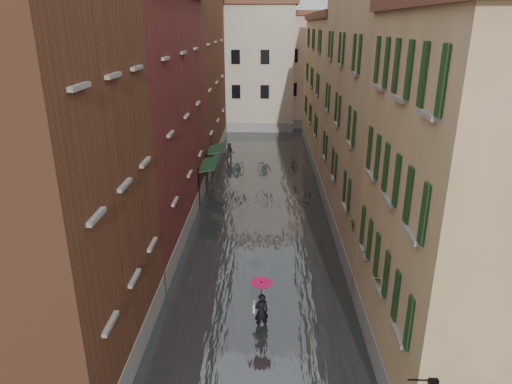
# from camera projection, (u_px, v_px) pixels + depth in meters

# --- Properties ---
(ground) EXTENTS (120.00, 120.00, 0.00)m
(ground) POSITION_uv_depth(u_px,v_px,m) (257.00, 328.00, 17.72)
(ground) COLOR #545557
(ground) RESTS_ON ground
(floodwater) EXTENTS (10.00, 60.00, 0.20)m
(floodwater) POSITION_uv_depth(u_px,v_px,m) (262.00, 203.00, 29.88)
(floodwater) COLOR #3F4446
(floodwater) RESTS_ON ground
(building_left_near) EXTENTS (6.00, 8.00, 13.00)m
(building_left_near) POSITION_uv_depth(u_px,v_px,m) (24.00, 187.00, 13.77)
(building_left_near) COLOR brown
(building_left_near) RESTS_ON ground
(building_left_mid) EXTENTS (6.00, 14.00, 12.50)m
(building_left_mid) POSITION_uv_depth(u_px,v_px,m) (130.00, 122.00, 24.17)
(building_left_mid) COLOR maroon
(building_left_mid) RESTS_ON ground
(building_left_far) EXTENTS (6.00, 16.00, 14.00)m
(building_left_far) POSITION_uv_depth(u_px,v_px,m) (180.00, 77.00, 37.98)
(building_left_far) COLOR brown
(building_left_far) RESTS_ON ground
(building_right_near) EXTENTS (6.00, 8.00, 11.50)m
(building_right_near) POSITION_uv_depth(u_px,v_px,m) (489.00, 214.00, 13.68)
(building_right_near) COLOR olive
(building_right_near) RESTS_ON ground
(building_right_mid) EXTENTS (6.00, 14.00, 13.00)m
(building_right_mid) POSITION_uv_depth(u_px,v_px,m) (395.00, 119.00, 23.74)
(building_right_mid) COLOR tan
(building_right_mid) RESTS_ON ground
(building_right_far) EXTENTS (6.00, 16.00, 11.50)m
(building_right_far) POSITION_uv_depth(u_px,v_px,m) (348.00, 93.00, 38.07)
(building_right_far) COLOR olive
(building_right_far) RESTS_ON ground
(building_end_cream) EXTENTS (12.00, 9.00, 13.00)m
(building_end_cream) POSITION_uv_depth(u_px,v_px,m) (239.00, 68.00, 51.19)
(building_end_cream) COLOR #C1B599
(building_end_cream) RESTS_ON ground
(building_end_pink) EXTENTS (10.00, 9.00, 12.00)m
(building_end_pink) POSITION_uv_depth(u_px,v_px,m) (317.00, 71.00, 53.02)
(building_end_pink) COLOR #D2A993
(building_end_pink) RESTS_ON ground
(awning_near) EXTENTS (1.09, 3.30, 2.80)m
(awning_near) POSITION_uv_depth(u_px,v_px,m) (209.00, 165.00, 29.80)
(awning_near) COLOR #16321B
(awning_near) RESTS_ON ground
(awning_far) EXTENTS (1.09, 2.74, 2.80)m
(awning_far) POSITION_uv_depth(u_px,v_px,m) (215.00, 150.00, 33.42)
(awning_far) COLOR #16321B
(awning_far) RESTS_ON ground
(wall_lantern) EXTENTS (0.71, 0.22, 0.35)m
(wall_lantern) POSITION_uv_depth(u_px,v_px,m) (431.00, 383.00, 10.94)
(wall_lantern) COLOR black
(wall_lantern) RESTS_ON ground
(window_planters) EXTENTS (0.59, 5.48, 0.84)m
(window_planters) POSITION_uv_depth(u_px,v_px,m) (369.00, 244.00, 16.77)
(window_planters) COLOR brown
(window_planters) RESTS_ON ground
(pedestrian_main) EXTENTS (0.86, 0.86, 2.06)m
(pedestrian_main) POSITION_uv_depth(u_px,v_px,m) (261.00, 302.00, 17.28)
(pedestrian_main) COLOR black
(pedestrian_main) RESTS_ON ground
(pedestrian_far) EXTENTS (0.94, 0.78, 1.74)m
(pedestrian_far) POSITION_uv_depth(u_px,v_px,m) (230.00, 153.00, 38.50)
(pedestrian_far) COLOR black
(pedestrian_far) RESTS_ON ground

